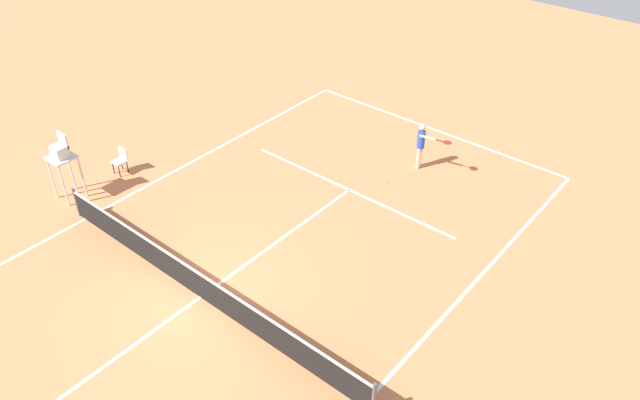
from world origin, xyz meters
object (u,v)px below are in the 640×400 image
Objects in this scene: umpire_chair at (62,157)px; player_serving at (422,142)px; tennis_ball at (387,182)px; courtside_chair_mid at (121,160)px.

player_serving is at bearing -131.64° from umpire_chair.
courtside_chair_mid is at bearing 35.71° from tennis_ball.
player_serving reaches higher than tennis_ball.
courtside_chair_mid is (7.70, 5.54, 0.50)m from tennis_ball.
player_serving is 1.88× the size of courtside_chair_mid.
umpire_chair is 2.29m from courtside_chair_mid.
tennis_ball is (0.37, 1.57, -1.04)m from player_serving.
umpire_chair is (7.74, 7.56, 1.57)m from tennis_ball.
umpire_chair is at bearing 44.30° from tennis_ball.
umpire_chair reaches higher than player_serving.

